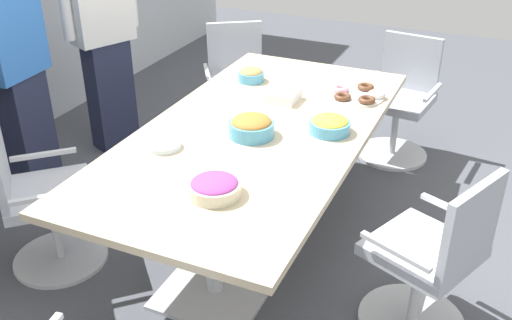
# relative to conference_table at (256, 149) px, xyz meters

# --- Properties ---
(ground_plane) EXTENTS (10.00, 10.00, 0.01)m
(ground_plane) POSITION_rel_conference_table_xyz_m (0.00, 0.00, -0.63)
(ground_plane) COLOR #4C4F56
(conference_table) EXTENTS (2.40, 1.20, 0.75)m
(conference_table) POSITION_rel_conference_table_xyz_m (0.00, 0.00, 0.00)
(conference_table) COLOR #CCB793
(conference_table) RESTS_ON ground
(office_chair_0) EXTENTS (0.75, 0.75, 0.91)m
(office_chair_0) POSITION_rel_conference_table_xyz_m (1.27, 0.73, -0.22)
(office_chair_0) COLOR silver
(office_chair_0) RESTS_ON ground
(office_chair_1) EXTENTS (0.76, 0.76, 0.91)m
(office_chair_1) POSITION_rel_conference_table_xyz_m (-0.71, 1.00, -0.22)
(office_chair_1) COLOR silver
(office_chair_1) RESTS_ON ground
(office_chair_3) EXTENTS (0.71, 0.71, 0.91)m
(office_chair_3) POSITION_rel_conference_table_xyz_m (-0.37, -1.08, -0.22)
(office_chair_3) COLOR silver
(office_chair_3) RESTS_ON ground
(office_chair_4) EXTENTS (0.61, 0.61, 0.91)m
(office_chair_4) POSITION_rel_conference_table_xyz_m (1.48, -0.53, -0.22)
(office_chair_4) COLOR silver
(office_chair_4) RESTS_ON ground
(person_standing_2) EXTENTS (0.61, 0.24, 1.74)m
(person_standing_2) POSITION_rel_conference_table_xyz_m (-0.05, 1.69, 0.29)
(person_standing_2) COLOR #232842
(person_standing_2) RESTS_ON ground
(person_standing_3) EXTENTS (0.59, 0.37, 1.80)m
(person_standing_3) POSITION_rel_conference_table_xyz_m (0.72, 1.56, 0.32)
(person_standing_3) COLOR #232842
(person_standing_3) RESTS_ON ground
(snack_bowl_cookies) EXTENTS (0.17, 0.17, 0.09)m
(snack_bowl_cookies) POSITION_rel_conference_table_xyz_m (0.67, 0.33, 0.17)
(snack_bowl_cookies) COLOR #4C9EC6
(snack_bowl_cookies) RESTS_ON conference_table
(snack_bowl_candy_mix) EXTENTS (0.25, 0.25, 0.09)m
(snack_bowl_candy_mix) POSITION_rel_conference_table_xyz_m (-0.72, -0.11, 0.17)
(snack_bowl_candy_mix) COLOR beige
(snack_bowl_candy_mix) RESTS_ON conference_table
(snack_bowl_pretzels) EXTENTS (0.25, 0.25, 0.12)m
(snack_bowl_pretzels) POSITION_rel_conference_table_xyz_m (-0.09, -0.01, 0.18)
(snack_bowl_pretzels) COLOR #4C9EC6
(snack_bowl_pretzels) RESTS_ON conference_table
(snack_bowl_chips_yellow) EXTENTS (0.23, 0.23, 0.10)m
(snack_bowl_chips_yellow) POSITION_rel_conference_table_xyz_m (0.13, -0.39, 0.17)
(snack_bowl_chips_yellow) COLOR #4C9EC6
(snack_bowl_chips_yellow) RESTS_ON conference_table
(donut_platter) EXTENTS (0.34, 0.34, 0.04)m
(donut_platter) POSITION_rel_conference_table_xyz_m (0.68, -0.40, 0.14)
(donut_platter) COLOR white
(donut_platter) RESTS_ON conference_table
(plate_stack) EXTENTS (0.18, 0.18, 0.03)m
(plate_stack) POSITION_rel_conference_table_xyz_m (-0.41, 0.35, 0.14)
(plate_stack) COLOR white
(plate_stack) RESTS_ON conference_table
(napkin_pile) EXTENTS (0.19, 0.19, 0.07)m
(napkin_pile) POSITION_rel_conference_table_xyz_m (0.44, 0.01, 0.16)
(napkin_pile) COLOR white
(napkin_pile) RESTS_ON conference_table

